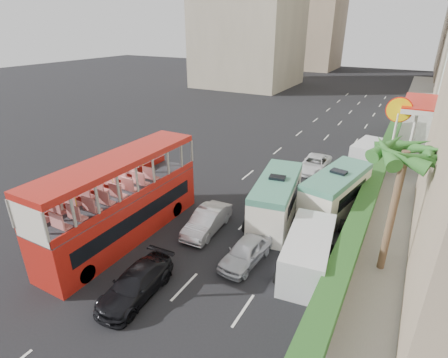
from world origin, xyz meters
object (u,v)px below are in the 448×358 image
Objects in this scene: minibus_near at (276,200)px; double_decker_bus at (122,199)px; car_silver_lane_b at (246,262)px; minibus_far at (336,193)px; panel_van_near at (308,253)px; panel_van_far at (366,151)px; car_black at (137,295)px; palm_tree at (392,213)px; car_silver_lane_a at (207,230)px; shell_station at (438,133)px; van_asset at (314,171)px.

double_decker_bus is at bearing -148.56° from minibus_near.
car_silver_lane_b is 0.59× the size of minibus_far.
panel_van_near reaches higher than car_silver_lane_b.
panel_van_far is at bearing 99.83° from minibus_far.
minibus_far reaches higher than panel_van_far.
car_black is at bearing -105.55° from minibus_far.
palm_tree is at bearing 34.00° from car_black.
palm_tree reaches higher than car_silver_lane_b.
minibus_far is (3.14, 2.80, -0.00)m from minibus_near.
minibus_near is 4.21m from minibus_far.
double_decker_bus is 7.89m from car_silver_lane_b.
minibus_near is (3.17, 9.69, 1.47)m from car_black.
palm_tree is at bearing 3.29° from car_silver_lane_a.
car_silver_lane_b is 8.36m from minibus_far.
panel_van_near is (10.42, 2.18, -1.48)m from double_decker_bus.
palm_tree is 19.14m from shell_station.
panel_van_near is 4.49m from palm_tree.
palm_tree reaches higher than panel_van_far.
double_decker_bus is 5.49m from car_silver_lane_a.
panel_van_far is (6.60, 24.11, 0.89)m from car_black.
double_decker_bus is 2.57× the size of car_silver_lane_a.
minibus_far is (6.32, 6.07, 1.47)m from car_silver_lane_a.
car_silver_lane_a is at bearing 86.68° from car_black.
shell_station is (12.06, 26.54, 2.75)m from car_black.
double_decker_bus is 28.02m from shell_station.
van_asset is 7.54m from minibus_far.
panel_van_far is at bearing 82.32° from panel_van_near.
van_asset is at bearing 126.73° from minibus_far.
car_silver_lane_b is 0.61× the size of palm_tree.
car_silver_lane_b is at bearing -88.44° from van_asset.
car_black is 0.67× the size of minibus_near.
double_decker_bus is 2.09× the size of panel_van_near.
minibus_near is at bearing -94.25° from panel_van_far.
palm_tree is (3.55, -4.95, 1.91)m from minibus_far.
palm_tree is at bearing -59.54° from van_asset.
minibus_near is at bearing 40.85° from double_decker_bus.
shell_station is at bearing 33.14° from panel_van_far.
minibus_near is at bearing 97.88° from car_silver_lane_b.
shell_station is (8.64, 21.76, 2.75)m from car_silver_lane_b.
double_decker_bus reaches higher than car_black.
minibus_far is 1.26× the size of panel_van_near.
double_decker_bus is at bearing 134.63° from car_black.
palm_tree reaches higher than van_asset.
van_asset is (7.07, 15.62, -2.53)m from double_decker_bus.
minibus_far is 1.50× the size of panel_van_far.
car_black is 12.86m from palm_tree.
car_black is at bearing -114.43° from shell_station.
minibus_near is at bearing 68.47° from car_black.
double_decker_bus reaches higher than minibus_far.
car_silver_lane_b is at bearing -111.65° from shell_station.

